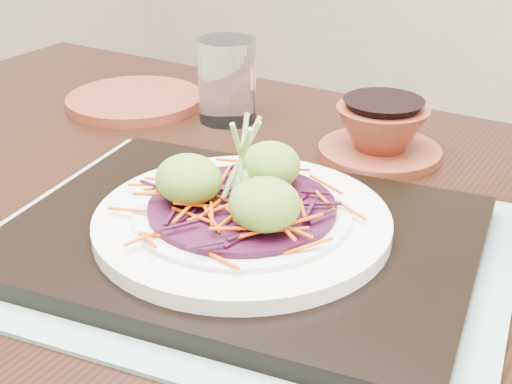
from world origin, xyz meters
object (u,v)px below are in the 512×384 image
Objects in this scene: white_plate at (242,220)px; terracotta_bowl_set at (381,134)px; serving_tray at (242,238)px; terracotta_side_plate at (135,100)px; dining_table at (229,323)px; water_glass at (227,80)px.

terracotta_bowl_set is at bearing 89.84° from white_plate.
white_plate is at bearing -103.31° from serving_tray.
white_plate is 0.41m from terracotta_side_plate.
white_plate is at bearing -90.16° from terracotta_bowl_set.
terracotta_side_plate is at bearing -173.93° from terracotta_bowl_set.
dining_table is 0.39m from terracotta_side_plate.
white_plate is 2.43× the size of water_glass.
terracotta_bowl_set is (0.00, 0.26, 0.01)m from serving_tray.
dining_table is 0.12m from serving_tray.
terracotta_side_plate is 0.15m from water_glass.
serving_tray is 0.26m from terracotta_bowl_set.
white_plate is 1.45× the size of terracotta_bowl_set.
white_plate reaches higher than serving_tray.
serving_tray is at bearing -90.16° from terracotta_bowl_set.
terracotta_side_plate is at bearing 147.60° from white_plate.
white_plate reaches higher than dining_table.
water_glass is at bearing 123.32° from dining_table.
water_glass is at bearing -177.58° from terracotta_bowl_set.
terracotta_side_plate is at bearing -168.42° from water_glass.
terracotta_bowl_set is at bearing 77.61° from dining_table.
water_glass is (-0.21, 0.25, 0.02)m from white_plate.
dining_table is 0.33m from water_glass.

